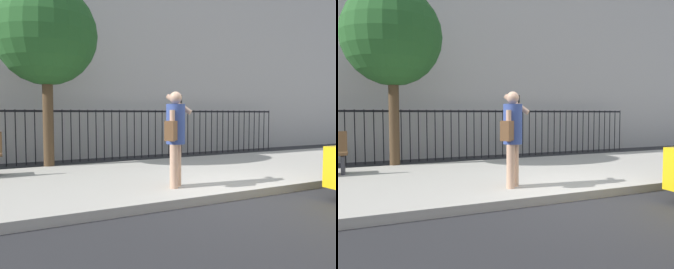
# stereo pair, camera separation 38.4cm
# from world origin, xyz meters

# --- Properties ---
(ground_plane) EXTENTS (60.00, 60.00, 0.00)m
(ground_plane) POSITION_xyz_m (0.00, 0.00, 0.00)
(ground_plane) COLOR #28282B
(sidewalk) EXTENTS (28.00, 4.40, 0.15)m
(sidewalk) POSITION_xyz_m (0.00, 2.20, 0.07)
(sidewalk) COLOR #B2ADA3
(sidewalk) RESTS_ON ground
(iron_fence) EXTENTS (12.03, 0.04, 1.60)m
(iron_fence) POSITION_xyz_m (0.00, 5.90, 1.02)
(iron_fence) COLOR black
(iron_fence) RESTS_ON ground
(pedestrian_on_phone) EXTENTS (0.69, 0.69, 1.72)m
(pedestrian_on_phone) POSITION_xyz_m (-1.10, 0.79, 1.15)
(pedestrian_on_phone) COLOR tan
(pedestrian_on_phone) RESTS_ON sidewalk
(street_tree_near) EXTENTS (2.50, 2.50, 4.69)m
(street_tree_near) POSITION_xyz_m (-2.76, 4.46, 3.41)
(street_tree_near) COLOR #4C3823
(street_tree_near) RESTS_ON ground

